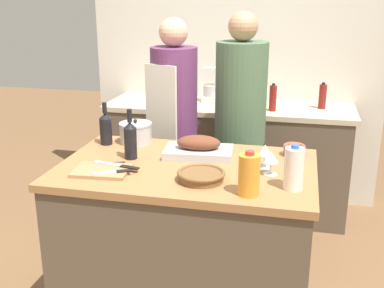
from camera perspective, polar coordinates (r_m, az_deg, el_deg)
The scene contains 23 objects.
kitchen_island at distance 2.76m, azimuth -0.61°, elevation -11.60°, with size 1.36×0.86×0.93m.
back_counter at distance 4.09m, azimuth 4.24°, elevation -1.64°, with size 2.01×0.60×0.92m.
back_wall at distance 4.24m, azimuth 5.23°, elevation 10.35°, with size 2.51×0.10×2.55m.
roasting_pan at distance 2.69m, azimuth 0.79°, elevation -0.51°, with size 0.40×0.26×0.12m.
wicker_basket at distance 2.35m, azimuth 1.10°, elevation -3.74°, with size 0.24×0.24×0.05m.
cutting_board at distance 2.51m, azimuth -10.65°, elevation -3.12°, with size 0.30×0.23×0.02m.
stock_pot at distance 2.95m, azimuth -6.69°, elevation 1.33°, with size 0.20×0.20×0.15m.
mixing_bowl at distance 2.77m, azimuth 12.01°, elevation -0.64°, with size 0.13×0.13×0.06m.
juice_jug at distance 2.19m, azimuth 6.77°, elevation -3.62°, with size 0.10×0.10×0.21m.
milk_jug at distance 2.28m, azimuth 11.98°, elevation -2.86°, with size 0.09×0.09×0.22m.
wine_bottle_green at distance 2.66m, azimuth -7.32°, elevation 0.56°, with size 0.07×0.07×0.28m.
wine_bottle_dark at distance 2.94m, azimuth -10.20°, elevation 1.90°, with size 0.07×0.07×0.26m.
wine_glass_left at distance 2.53m, azimuth 8.65°, elevation -0.82°, with size 0.08×0.08×0.13m.
wine_glass_right at distance 2.44m, azimuth 9.33°, elevation -1.65°, with size 0.08×0.08×0.12m.
knife_chef at distance 2.53m, azimuth -8.83°, elevation -2.52°, with size 0.27×0.08×0.01m.
knife_paring at distance 2.45m, azimuth -9.33°, elevation -3.30°, with size 0.18×0.11×0.01m.
knife_bread at distance 2.61m, azimuth -9.91°, elevation -2.36°, with size 0.19×0.10×0.01m.
stand_mixer at distance 4.03m, azimuth 2.58°, elevation 6.65°, with size 0.18×0.14×0.29m.
condiment_bottle_tall at distance 3.79m, azimuth 9.56°, elevation 5.39°, with size 0.06×0.06×0.22m.
condiment_bottle_short at distance 3.95m, azimuth 15.21°, elevation 5.46°, with size 0.06×0.06×0.21m.
condiment_bottle_extra at distance 4.04m, azimuth 5.05°, elevation 6.21°, with size 0.06×0.06×0.20m.
person_cook_aproned at distance 3.35m, azimuth -2.13°, elevation 2.22°, with size 0.33×0.35×1.65m.
person_cook_guest at distance 3.33m, azimuth 5.72°, elevation 2.39°, with size 0.35×0.35×1.69m.
Camera 1 is at (0.56, -2.34, 1.81)m, focal length 45.00 mm.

